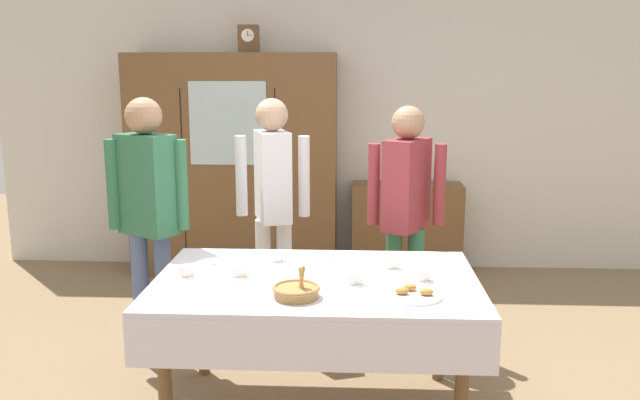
{
  "coord_description": "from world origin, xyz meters",
  "views": [
    {
      "loc": [
        0.19,
        -3.62,
        1.9
      ],
      "look_at": [
        0.0,
        0.2,
        1.13
      ],
      "focal_mm": 37.33,
      "sensor_mm": 36.0,
      "label": 1
    }
  ],
  "objects_px": {
    "pastry_plate": "(414,294)",
    "person_by_cabinet": "(406,202)",
    "wall_cabinet": "(234,165)",
    "bookshelf_low": "(406,228)",
    "bread_basket": "(296,291)",
    "tea_cup_center": "(276,257)",
    "person_beside_shelf": "(148,203)",
    "mantel_clock": "(249,39)",
    "tea_cup_near_right": "(238,272)",
    "book_stack": "(407,181)",
    "person_behind_table_right": "(273,193)",
    "dining_table": "(316,297)",
    "tea_cup_mid_right": "(422,276)",
    "tea_cup_near_left": "(186,272)",
    "spoon_near_right": "(210,264)",
    "tea_cup_far_right": "(390,265)",
    "spoon_front_edge": "(325,259)",
    "tea_cup_back_edge": "(353,280)"
  },
  "relations": [
    {
      "from": "pastry_plate",
      "to": "person_by_cabinet",
      "type": "xyz_separation_m",
      "value": [
        0.05,
        1.25,
        0.21
      ]
    },
    {
      "from": "wall_cabinet",
      "to": "pastry_plate",
      "type": "xyz_separation_m",
      "value": [
        1.4,
        -2.82,
        -0.22
      ]
    },
    {
      "from": "bookshelf_low",
      "to": "bread_basket",
      "type": "relative_size",
      "value": 4.2
    },
    {
      "from": "tea_cup_center",
      "to": "person_beside_shelf",
      "type": "height_order",
      "value": "person_beside_shelf"
    },
    {
      "from": "mantel_clock",
      "to": "tea_cup_near_right",
      "type": "xyz_separation_m",
      "value": [
        0.31,
        -2.56,
        -1.33
      ]
    },
    {
      "from": "book_stack",
      "to": "person_behind_table_right",
      "type": "distance_m",
      "value": 1.83
    },
    {
      "from": "dining_table",
      "to": "wall_cabinet",
      "type": "distance_m",
      "value": 2.76
    },
    {
      "from": "tea_cup_mid_right",
      "to": "tea_cup_center",
      "type": "distance_m",
      "value": 0.87
    },
    {
      "from": "dining_table",
      "to": "bread_basket",
      "type": "height_order",
      "value": "bread_basket"
    },
    {
      "from": "tea_cup_near_left",
      "to": "tea_cup_near_right",
      "type": "xyz_separation_m",
      "value": [
        0.28,
        0.01,
        -0.0
      ]
    },
    {
      "from": "bookshelf_low",
      "to": "person_by_cabinet",
      "type": "distance_m",
      "value": 1.73
    },
    {
      "from": "mantel_clock",
      "to": "tea_cup_mid_right",
      "type": "bearing_deg",
      "value": -63.2
    },
    {
      "from": "mantel_clock",
      "to": "spoon_near_right",
      "type": "relative_size",
      "value": 2.02
    },
    {
      "from": "tea_cup_far_right",
      "to": "person_beside_shelf",
      "type": "distance_m",
      "value": 1.6
    },
    {
      "from": "wall_cabinet",
      "to": "person_beside_shelf",
      "type": "xyz_separation_m",
      "value": [
        -0.21,
        -1.91,
        0.04
      ]
    },
    {
      "from": "spoon_near_right",
      "to": "person_beside_shelf",
      "type": "xyz_separation_m",
      "value": [
        -0.48,
        0.42,
        0.27
      ]
    },
    {
      "from": "bookshelf_low",
      "to": "book_stack",
      "type": "relative_size",
      "value": 4.71
    },
    {
      "from": "dining_table",
      "to": "tea_cup_far_right",
      "type": "relative_size",
      "value": 13.37
    },
    {
      "from": "dining_table",
      "to": "person_beside_shelf",
      "type": "height_order",
      "value": "person_beside_shelf"
    },
    {
      "from": "tea_cup_far_right",
      "to": "tea_cup_near_right",
      "type": "bearing_deg",
      "value": -167.33
    },
    {
      "from": "pastry_plate",
      "to": "person_by_cabinet",
      "type": "height_order",
      "value": "person_by_cabinet"
    },
    {
      "from": "tea_cup_mid_right",
      "to": "spoon_near_right",
      "type": "xyz_separation_m",
      "value": [
        -1.19,
        0.25,
        -0.02
      ]
    },
    {
      "from": "wall_cabinet",
      "to": "spoon_front_edge",
      "type": "height_order",
      "value": "wall_cabinet"
    },
    {
      "from": "dining_table",
      "to": "bookshelf_low",
      "type": "distance_m",
      "value": 2.74
    },
    {
      "from": "pastry_plate",
      "to": "spoon_front_edge",
      "type": "height_order",
      "value": "pastry_plate"
    },
    {
      "from": "person_beside_shelf",
      "to": "person_behind_table_right",
      "type": "distance_m",
      "value": 0.88
    },
    {
      "from": "book_stack",
      "to": "person_by_cabinet",
      "type": "xyz_separation_m",
      "value": [
        -0.14,
        -1.62,
        0.14
      ]
    },
    {
      "from": "book_stack",
      "to": "bookshelf_low",
      "type": "bearing_deg",
      "value": -90.0
    },
    {
      "from": "person_behind_table_right",
      "to": "book_stack",
      "type": "bearing_deg",
      "value": 54.39
    },
    {
      "from": "tea_cup_far_right",
      "to": "person_behind_table_right",
      "type": "xyz_separation_m",
      "value": [
        -0.77,
        0.94,
        0.23
      ]
    },
    {
      "from": "tea_cup_near_right",
      "to": "spoon_near_right",
      "type": "height_order",
      "value": "tea_cup_near_right"
    },
    {
      "from": "bread_basket",
      "to": "spoon_front_edge",
      "type": "bearing_deg",
      "value": 80.36
    },
    {
      "from": "tea_cup_back_edge",
      "to": "tea_cup_far_right",
      "type": "bearing_deg",
      "value": 53.6
    },
    {
      "from": "bread_basket",
      "to": "person_by_cabinet",
      "type": "relative_size",
      "value": 0.15
    },
    {
      "from": "book_stack",
      "to": "spoon_front_edge",
      "type": "bearing_deg",
      "value": -106.38
    },
    {
      "from": "tea_cup_near_right",
      "to": "spoon_front_edge",
      "type": "xyz_separation_m",
      "value": [
        0.46,
        0.36,
        -0.02
      ]
    },
    {
      "from": "mantel_clock",
      "to": "person_by_cabinet",
      "type": "distance_m",
      "value": 2.33
    },
    {
      "from": "mantel_clock",
      "to": "person_behind_table_right",
      "type": "relative_size",
      "value": 0.14
    },
    {
      "from": "spoon_near_right",
      "to": "person_behind_table_right",
      "type": "relative_size",
      "value": 0.07
    },
    {
      "from": "pastry_plate",
      "to": "person_behind_table_right",
      "type": "bearing_deg",
      "value": 121.91
    },
    {
      "from": "wall_cabinet",
      "to": "bookshelf_low",
      "type": "relative_size",
      "value": 2.0
    },
    {
      "from": "tea_cup_mid_right",
      "to": "person_beside_shelf",
      "type": "bearing_deg",
      "value": 158.15
    },
    {
      "from": "pastry_plate",
      "to": "person_behind_table_right",
      "type": "height_order",
      "value": "person_behind_table_right"
    },
    {
      "from": "person_behind_table_right",
      "to": "tea_cup_far_right",
      "type": "bearing_deg",
      "value": -50.53
    },
    {
      "from": "tea_cup_mid_right",
      "to": "person_beside_shelf",
      "type": "xyz_separation_m",
      "value": [
        -1.67,
        0.67,
        0.24
      ]
    },
    {
      "from": "tea_cup_mid_right",
      "to": "spoon_front_edge",
      "type": "height_order",
      "value": "tea_cup_mid_right"
    },
    {
      "from": "tea_cup_back_edge",
      "to": "person_beside_shelf",
      "type": "height_order",
      "value": "person_beside_shelf"
    },
    {
      "from": "tea_cup_near_left",
      "to": "tea_cup_back_edge",
      "type": "bearing_deg",
      "value": -5.39
    },
    {
      "from": "tea_cup_back_edge",
      "to": "tea_cup_near_right",
      "type": "distance_m",
      "value": 0.63
    },
    {
      "from": "spoon_near_right",
      "to": "person_beside_shelf",
      "type": "distance_m",
      "value": 0.69
    }
  ]
}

